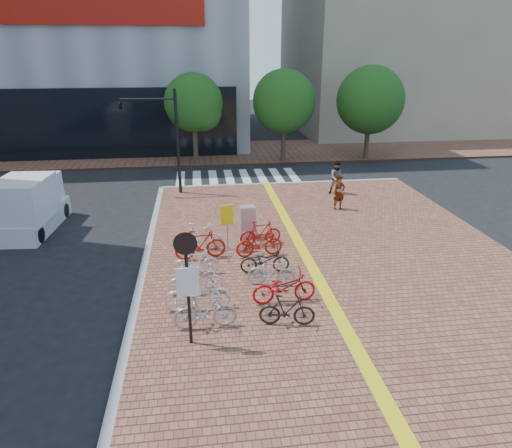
{
  "coord_description": "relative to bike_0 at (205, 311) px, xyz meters",
  "views": [
    {
      "loc": [
        -1.89,
        -13.32,
        7.47
      ],
      "look_at": [
        0.18,
        2.57,
        1.3
      ],
      "focal_mm": 32.0,
      "sensor_mm": 36.0,
      "label": 1
    }
  ],
  "objects": [
    {
      "name": "utility_box",
      "position": [
        1.9,
        6.42,
        0.14
      ],
      "size": [
        0.64,
        0.49,
        1.34
      ],
      "primitive_type": "cube",
      "rotation": [
        0.0,
        0.0,
        0.07
      ],
      "color": "#BABABF",
      "rests_on": "sidewalk"
    },
    {
      "name": "bike_3",
      "position": [
        -0.22,
        3.28,
        -0.06
      ],
      "size": [
        1.61,
        0.53,
        0.95
      ],
      "primitive_type": "imported",
      "rotation": [
        0.0,
        0.0,
        1.62
      ],
      "color": "white",
      "rests_on": "sidewalk"
    },
    {
      "name": "pedestrian_a",
      "position": [
        6.68,
        9.36,
        0.3
      ],
      "size": [
        0.67,
        0.52,
        1.66
      ],
      "primitive_type": "imported",
      "rotation": [
        0.0,
        0.0,
        0.21
      ],
      "color": "gray",
      "rests_on": "sidewalk"
    },
    {
      "name": "building_beige",
      "position": [
        19.88,
        34.32,
        8.32
      ],
      "size": [
        20.0,
        18.0,
        18.0
      ],
      "primitive_type": "cube",
      "color": "gray",
      "rests_on": "ground"
    },
    {
      "name": "bike_0",
      "position": [
        0.0,
        0.0,
        0.0
      ],
      "size": [
        1.79,
        0.57,
        1.07
      ],
      "primitive_type": "imported",
      "rotation": [
        0.0,
        0.0,
        1.61
      ],
      "color": "#A9A8AD",
      "rests_on": "sidewalk"
    },
    {
      "name": "street_trees",
      "position": [
        6.92,
        19.77,
        3.42
      ],
      "size": [
        16.2,
        4.6,
        6.35
      ],
      "color": "#38281E",
      "rests_on": "far_sidewalk"
    },
    {
      "name": "far_sidewalk",
      "position": [
        1.88,
        23.32,
        -0.61
      ],
      "size": [
        70.0,
        8.0,
        0.15
      ],
      "primitive_type": "cube",
      "color": "brown",
      "rests_on": "ground"
    },
    {
      "name": "bike_6",
      "position": [
        2.28,
        -0.15,
        -0.06
      ],
      "size": [
        1.63,
        0.71,
        0.95
      ],
      "primitive_type": "imported",
      "rotation": [
        0.0,
        0.0,
        1.4
      ],
      "color": "black",
      "rests_on": "sidewalk"
    },
    {
      "name": "notice_sign",
      "position": [
        -0.41,
        -0.69,
        1.48
      ],
      "size": [
        0.59,
        0.13,
        3.2
      ],
      "color": "black",
      "rests_on": "sidewalk"
    },
    {
      "name": "bike_4",
      "position": [
        -0.06,
        4.56,
        0.03
      ],
      "size": [
        1.95,
        0.78,
        1.14
      ],
      "primitive_type": "imported",
      "rotation": [
        0.0,
        0.0,
        1.71
      ],
      "color": "#A41C0B",
      "rests_on": "sidewalk"
    },
    {
      "name": "ground",
      "position": [
        1.88,
        2.32,
        -0.68
      ],
      "size": [
        120.0,
        120.0,
        0.0
      ],
      "primitive_type": "plane",
      "color": "black",
      "rests_on": "ground"
    },
    {
      "name": "bike_11",
      "position": [
        2.32,
        5.56,
        -0.03
      ],
      "size": [
        1.74,
        0.74,
        1.01
      ],
      "primitive_type": "imported",
      "rotation": [
        0.0,
        0.0,
        1.73
      ],
      "color": "red",
      "rests_on": "sidewalk"
    },
    {
      "name": "bike_9",
      "position": [
        2.14,
        3.15,
        -0.08
      ],
      "size": [
        1.73,
        0.65,
        0.9
      ],
      "primitive_type": "imported",
      "rotation": [
        0.0,
        0.0,
        1.54
      ],
      "color": "black",
      "rests_on": "sidewalk"
    },
    {
      "name": "yellow_sign",
      "position": [
        1.0,
        5.24,
        0.73
      ],
      "size": [
        0.49,
        0.19,
        1.83
      ],
      "color": "#B7B7BC",
      "rests_on": "sidewalk"
    },
    {
      "name": "bike_5",
      "position": [
        -0.09,
        5.43,
        0.01
      ],
      "size": [
        1.88,
        0.87,
        1.09
      ],
      "primitive_type": "imported",
      "rotation": [
        0.0,
        0.0,
        1.36
      ],
      "color": "white",
      "rests_on": "sidewalk"
    },
    {
      "name": "pedestrian_b",
      "position": [
        7.35,
        11.84,
        0.36
      ],
      "size": [
        0.94,
        0.78,
        1.79
      ],
      "primitive_type": "imported",
      "rotation": [
        0.0,
        0.0,
        -0.12
      ],
      "color": "#4D5362",
      "rests_on": "sidewalk"
    },
    {
      "name": "bike_10",
      "position": [
        2.13,
        4.5,
        0.0
      ],
      "size": [
        1.84,
        0.71,
        1.08
      ],
      "primitive_type": "imported",
      "rotation": [
        0.0,
        0.0,
        1.69
      ],
      "color": "#AD1D0C",
      "rests_on": "sidewalk"
    },
    {
      "name": "tactile_strip",
      "position": [
        3.88,
        -2.68,
        -0.53
      ],
      "size": [
        0.4,
        34.0,
        0.01
      ],
      "primitive_type": "cube",
      "color": "yellow",
      "rests_on": "sidewalk"
    },
    {
      "name": "bike_2",
      "position": [
        -0.26,
        1.99,
        -0.07
      ],
      "size": [
        1.82,
        0.74,
        0.93
      ],
      "primitive_type": "imported",
      "rotation": [
        0.0,
        0.0,
        1.64
      ],
      "color": "silver",
      "rests_on": "sidewalk"
    },
    {
      "name": "crosswalk",
      "position": [
        2.38,
        16.32,
        -0.68
      ],
      "size": [
        7.5,
        4.0,
        0.01
      ],
      "color": "silver",
      "rests_on": "ground"
    },
    {
      "name": "kerb_north",
      "position": [
        4.88,
        14.32,
        -0.61
      ],
      "size": [
        14.0,
        0.25,
        0.15
      ],
      "primitive_type": "cube",
      "color": "gray",
      "rests_on": "ground"
    },
    {
      "name": "bike_1",
      "position": [
        -0.2,
        1.01,
        -0.01
      ],
      "size": [
        2.02,
        0.74,
        1.05
      ],
      "primitive_type": "imported",
      "rotation": [
        0.0,
        0.0,
        1.59
      ],
      "color": "silver",
      "rests_on": "sidewalk"
    },
    {
      "name": "box_truck",
      "position": [
        -7.31,
        8.77,
        0.49
      ],
      "size": [
        2.19,
        4.44,
        2.49
      ],
      "color": "silver",
      "rests_on": "ground"
    },
    {
      "name": "kerb_west",
      "position": [
        -2.12,
        -2.68,
        -0.61
      ],
      "size": [
        0.25,
        34.0,
        0.15
      ],
      "primitive_type": "cube",
      "color": "gray",
      "rests_on": "ground"
    },
    {
      "name": "sidewalk",
      "position": [
        4.88,
        -2.68,
        -0.61
      ],
      "size": [
        14.0,
        34.0,
        0.15
      ],
      "primitive_type": "cube",
      "color": "brown",
      "rests_on": "ground"
    },
    {
      "name": "bike_7",
      "position": [
        2.43,
        1.08,
        -0.01
      ],
      "size": [
        2.02,
        0.81,
        1.04
      ],
      "primitive_type": "imported",
      "rotation": [
        0.0,
        0.0,
        1.63
      ],
      "color": "red",
      "rests_on": "sidewalk"
    },
    {
      "name": "bike_8",
      "position": [
        2.23,
        2.2,
        -0.05
      ],
      "size": [
        1.67,
        0.77,
        0.97
      ],
      "primitive_type": "imported",
      "rotation": [
        0.0,
        0.0,
        1.37
      ],
      "color": "#B5B5BA",
      "rests_on": "sidewalk"
    },
    {
      "name": "traffic_light_pole",
      "position": [
        -2.27,
        13.15,
        3.23
      ],
      "size": [
        2.93,
        1.13,
        5.46
      ],
      "color": "black",
      "rests_on": "sidewalk"
    }
  ]
}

